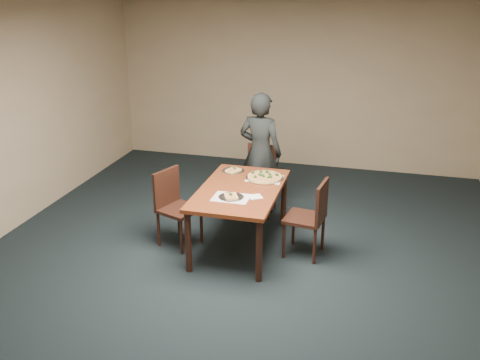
% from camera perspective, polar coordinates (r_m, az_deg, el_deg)
% --- Properties ---
extents(ground, '(8.00, 8.00, 0.00)m').
position_cam_1_polar(ground, '(5.72, -1.36, -10.98)').
color(ground, black).
rests_on(ground, ground).
extents(room_shell, '(8.00, 8.00, 8.00)m').
position_cam_1_polar(room_shell, '(5.02, -1.52, 6.13)').
color(room_shell, tan).
rests_on(room_shell, ground).
extents(dining_table, '(0.90, 1.50, 0.75)m').
position_cam_1_polar(dining_table, '(6.15, 0.00, -1.67)').
color(dining_table, '#5A2412').
rests_on(dining_table, ground).
extents(chair_far, '(0.43, 0.43, 0.91)m').
position_cam_1_polar(chair_far, '(7.20, 2.21, 0.56)').
color(chair_far, black).
rests_on(chair_far, ground).
extents(chair_left, '(0.54, 0.54, 0.91)m').
position_cam_1_polar(chair_left, '(6.36, -7.04, -2.45)').
color(chair_left, black).
rests_on(chair_left, ground).
extents(chair_right, '(0.47, 0.47, 0.91)m').
position_cam_1_polar(chair_right, '(6.07, 7.62, -3.63)').
color(chair_right, black).
rests_on(chair_right, ground).
extents(diner, '(0.65, 0.48, 1.63)m').
position_cam_1_polar(diner, '(7.15, 2.18, 2.94)').
color(diner, black).
rests_on(diner, ground).
extents(placemat_main, '(0.42, 0.32, 0.00)m').
position_cam_1_polar(placemat_main, '(6.41, 2.64, 0.17)').
color(placemat_main, white).
rests_on(placemat_main, dining_table).
extents(placemat_near, '(0.40, 0.30, 0.00)m').
position_cam_1_polar(placemat_near, '(5.85, -0.95, -1.89)').
color(placemat_near, white).
rests_on(placemat_near, dining_table).
extents(pizza_pan, '(0.45, 0.45, 0.07)m').
position_cam_1_polar(pizza_pan, '(6.40, 2.64, 0.35)').
color(pizza_pan, silver).
rests_on(pizza_pan, dining_table).
extents(slice_plate_near, '(0.28, 0.28, 0.06)m').
position_cam_1_polar(slice_plate_near, '(5.85, -0.96, -1.77)').
color(slice_plate_near, silver).
rests_on(slice_plate_near, dining_table).
extents(slice_plate_far, '(0.28, 0.28, 0.06)m').
position_cam_1_polar(slice_plate_far, '(6.64, -0.72, 1.05)').
color(slice_plate_far, silver).
rests_on(slice_plate_far, dining_table).
extents(napkin, '(0.19, 0.19, 0.01)m').
position_cam_1_polar(napkin, '(5.87, 1.64, -1.80)').
color(napkin, white).
rests_on(napkin, dining_table).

